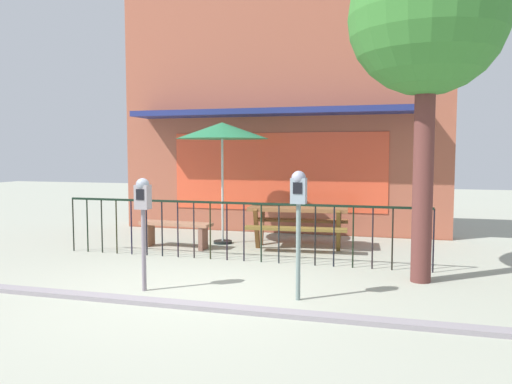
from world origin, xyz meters
The scene contains 10 objects.
ground centered at (0.00, 0.00, 0.00)m, with size 40.00×40.00×0.00m, color #A0A493.
pub_storefront centered at (0.00, 5.10, 2.77)m, with size 7.29×1.35×5.59m.
patio_fence_front centered at (0.00, 1.91, 0.66)m, with size 6.15×0.04×0.97m.
picnic_table_left centered at (0.79, 3.27, 0.61)m, with size 1.90×1.50×0.79m.
patio_umbrella centered at (-0.72, 3.34, 2.17)m, with size 1.78×1.78×2.35m.
patio_bench centered at (-1.41, 2.68, 0.35)m, with size 1.42×0.41×0.48m.
parking_meter_near centered at (1.40, 0.02, 1.20)m, with size 0.18×0.17×1.56m.
parking_meter_far centered at (-0.58, -0.11, 1.12)m, with size 0.18×0.17×1.45m.
street_tree centered at (2.86, 1.31, 3.52)m, with size 2.08×2.08×4.61m.
curb_edge centered at (0.00, -0.61, 0.00)m, with size 10.21×0.20×0.11m, color gray.
Camera 1 is at (2.50, -5.80, 1.77)m, focal length 35.14 mm.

